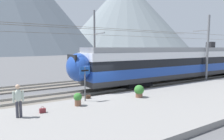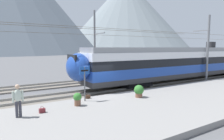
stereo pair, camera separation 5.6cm
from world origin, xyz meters
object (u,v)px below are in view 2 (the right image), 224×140
object	(u,v)px
train_near_platform	(186,62)
platform_sign	(85,76)
catenary_mast_far_side	(95,44)
potted_plant_platform_edge	(139,90)
catenary_mast_mid	(207,47)
potted_plant_by_shelter	(77,98)
train_far_track	(211,57)
handbag_beside_passenger	(42,110)
handbag_near_sign	(88,97)
passenger_walking	(18,99)

from	to	relation	value
train_near_platform	platform_sign	distance (m)	14.24
catenary_mast_far_side	potted_plant_platform_edge	size ratio (longest dim) A/B	55.39
catenary_mast_mid	potted_plant_by_shelter	world-z (taller)	catenary_mast_mid
train_near_platform	potted_plant_by_shelter	xyz separation A→B (m)	(-14.75, -3.70, -1.44)
train_far_track	handbag_beside_passenger	bearing A→B (deg)	-163.18
catenary_mast_far_side	handbag_near_sign	world-z (taller)	catenary_mast_far_side
catenary_mast_mid	potted_plant_platform_edge	size ratio (longest dim) A/B	55.39
handbag_near_sign	train_near_platform	bearing A→B (deg)	10.29
platform_sign	handbag_beside_passenger	xyz separation A→B (m)	(-2.96, -0.99, -1.54)
catenary_mast_far_side	platform_sign	distance (m)	12.04
passenger_walking	train_near_platform	bearing A→B (deg)	12.67
train_near_platform	catenary_mast_mid	size ratio (longest dim) A/B	0.57
train_far_track	handbag_near_sign	bearing A→B (deg)	-164.09
potted_plant_platform_edge	catenary_mast_mid	bearing A→B (deg)	12.08
train_far_track	potted_plant_platform_edge	world-z (taller)	train_far_track
train_near_platform	catenary_mast_far_side	xyz separation A→B (m)	(-7.89, 7.21, 2.06)
handbag_near_sign	potted_plant_platform_edge	xyz separation A→B (m)	(3.22, -1.60, 0.37)
passenger_walking	handbag_beside_passenger	distance (m)	1.44
platform_sign	handbag_beside_passenger	size ratio (longest dim) A/B	6.24
handbag_beside_passenger	handbag_near_sign	size ratio (longest dim) A/B	1.03
catenary_mast_mid	catenary_mast_far_side	xyz separation A→B (m)	(-9.15, 8.80, 0.43)
catenary_mast_mid	platform_sign	distance (m)	15.36
train_far_track	platform_sign	size ratio (longest dim) A/B	14.55
catenary_mast_mid	potted_plant_platform_edge	bearing A→B (deg)	-167.92
catenary_mast_mid	handbag_beside_passenger	world-z (taller)	catenary_mast_mid
catenary_mast_mid	platform_sign	xyz separation A→B (m)	(-15.18, -1.36, -1.87)
platform_sign	potted_plant_by_shelter	size ratio (longest dim) A/B	2.88
handbag_near_sign	handbag_beside_passenger	bearing A→B (deg)	-156.43
platform_sign	train_far_track	bearing A→B (deg)	16.64
catenary_mast_mid	passenger_walking	size ratio (longest dim) A/B	28.75
train_far_track	catenary_mast_far_side	size ratio (longest dim) A/B	0.68
catenary_mast_far_side	handbag_near_sign	bearing A→B (deg)	-120.07
catenary_mast_far_side	potted_plant_platform_edge	xyz separation A→B (m)	(-2.37, -11.27, -3.47)
potted_plant_platform_edge	potted_plant_by_shelter	bearing A→B (deg)	175.54
train_far_track	passenger_walking	xyz separation A→B (m)	(-31.01, -9.15, -0.96)
passenger_walking	potted_plant_by_shelter	world-z (taller)	passenger_walking
catenary_mast_far_side	potted_plant_platform_edge	world-z (taller)	catenary_mast_far_side
potted_plant_platform_edge	train_far_track	bearing A→B (deg)	21.49
train_near_platform	train_far_track	xyz separation A→B (m)	(12.95, 5.08, 0.01)
catenary_mast_far_side	platform_sign	world-z (taller)	catenary_mast_far_side
train_far_track	platform_sign	world-z (taller)	train_far_track
handbag_beside_passenger	potted_plant_by_shelter	world-z (taller)	potted_plant_by_shelter
handbag_near_sign	potted_plant_by_shelter	xyz separation A→B (m)	(-1.27, -1.25, 0.34)
train_far_track	potted_plant_by_shelter	bearing A→B (deg)	-162.40
handbag_beside_passenger	potted_plant_platform_edge	bearing A→B (deg)	-1.02
platform_sign	handbag_near_sign	world-z (taller)	platform_sign
handbag_beside_passenger	train_near_platform	bearing A→B (deg)	13.11
train_far_track	potted_plant_by_shelter	distance (m)	29.10
handbag_beside_passenger	train_far_track	bearing A→B (deg)	16.82
train_far_track	handbag_beside_passenger	distance (m)	31.22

